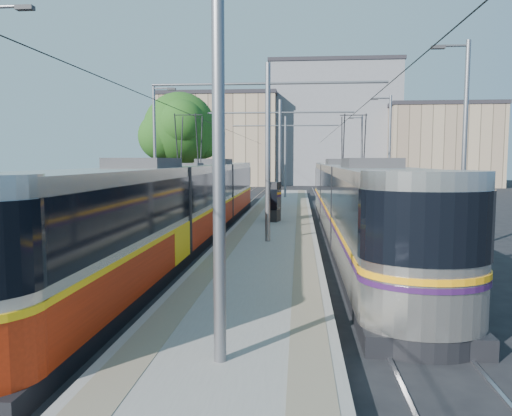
{
  "coord_description": "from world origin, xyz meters",
  "views": [
    {
      "loc": [
        1.26,
        -11.71,
        3.54
      ],
      "look_at": [
        -0.49,
        8.28,
        1.6
      ],
      "focal_mm": 35.0,
      "sensor_mm": 36.0,
      "label": 1
    }
  ],
  "objects": [
    {
      "name": "ground",
      "position": [
        0.0,
        0.0,
        0.0
      ],
      "size": [
        160.0,
        160.0,
        0.0
      ],
      "primitive_type": "plane",
      "color": "black",
      "rests_on": "ground"
    },
    {
      "name": "platform",
      "position": [
        0.0,
        17.0,
        0.15
      ],
      "size": [
        4.0,
        50.0,
        0.3
      ],
      "primitive_type": "cube",
      "color": "gray",
      "rests_on": "ground"
    },
    {
      "name": "building_left",
      "position": [
        -10.0,
        60.0,
        6.38
      ],
      "size": [
        16.32,
        12.24,
        12.73
      ],
      "color": "tan",
      "rests_on": "ground"
    },
    {
      "name": "tram_right",
      "position": [
        3.6,
        10.76,
        1.86
      ],
      "size": [
        2.43,
        27.88,
        5.5
      ],
      "color": "black",
      "rests_on": "ground"
    },
    {
      "name": "tactile_strip_right",
      "position": [
        1.45,
        17.0,
        0.3
      ],
      "size": [
        0.7,
        50.0,
        0.01
      ],
      "primitive_type": "cube",
      "color": "gray",
      "rests_on": "platform"
    },
    {
      "name": "shelter",
      "position": [
        -0.08,
        14.51,
        1.39
      ],
      "size": [
        0.76,
        1.04,
        2.08
      ],
      "rotation": [
        0.0,
        0.0,
        -0.21
      ],
      "color": "black",
      "rests_on": "platform"
    },
    {
      "name": "rails",
      "position": [
        0.0,
        17.0,
        0.02
      ],
      "size": [
        8.71,
        70.0,
        0.03
      ],
      "color": "gray",
      "rests_on": "ground"
    },
    {
      "name": "tram_left",
      "position": [
        -3.6,
        10.05,
        1.7
      ],
      "size": [
        2.43,
        32.15,
        5.5
      ],
      "color": "black",
      "rests_on": "ground"
    },
    {
      "name": "building_centre",
      "position": [
        6.0,
        64.0,
        8.68
      ],
      "size": [
        18.36,
        14.28,
        17.33
      ],
      "color": "slate",
      "rests_on": "ground"
    },
    {
      "name": "tree",
      "position": [
        -7.02,
        24.16,
        5.66
      ],
      "size": [
        5.77,
        5.33,
        8.38
      ],
      "color": "#382314",
      "rests_on": "ground"
    },
    {
      "name": "track_arrow",
      "position": [
        -3.6,
        -3.0,
        0.01
      ],
      "size": [
        1.2,
        5.0,
        0.01
      ],
      "primitive_type": "cube",
      "color": "silver",
      "rests_on": "ground"
    },
    {
      "name": "street_lamps",
      "position": [
        -0.0,
        21.0,
        4.18
      ],
      "size": [
        15.18,
        38.22,
        8.0
      ],
      "color": "slate",
      "rests_on": "ground"
    },
    {
      "name": "catenary",
      "position": [
        0.0,
        14.15,
        4.52
      ],
      "size": [
        9.2,
        70.0,
        7.0
      ],
      "color": "slate",
      "rests_on": "platform"
    },
    {
      "name": "tactile_strip_left",
      "position": [
        -1.45,
        17.0,
        0.3
      ],
      "size": [
        0.7,
        50.0,
        0.01
      ],
      "primitive_type": "cube",
      "color": "gray",
      "rests_on": "platform"
    },
    {
      "name": "building_right",
      "position": [
        20.0,
        58.0,
        5.49
      ],
      "size": [
        14.28,
        10.2,
        10.96
      ],
      "color": "tan",
      "rests_on": "ground"
    }
  ]
}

